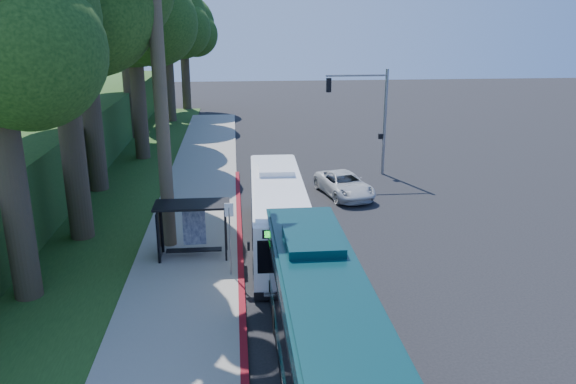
{
  "coord_description": "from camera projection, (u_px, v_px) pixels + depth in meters",
  "views": [
    {
      "loc": [
        -5.08,
        -25.95,
        10.09
      ],
      "look_at": [
        -2.49,
        1.0,
        1.7
      ],
      "focal_mm": 35.0,
      "sensor_mm": 36.0,
      "label": 1
    }
  ],
  "objects": [
    {
      "name": "ground",
      "position": [
        339.0,
        229.0,
        28.12
      ],
      "size": [
        140.0,
        140.0,
        0.0
      ],
      "primitive_type": "plane",
      "color": "black",
      "rests_on": "ground"
    },
    {
      "name": "grass_verge",
      "position": [
        96.0,
        205.0,
        31.68
      ],
      "size": [
        8.0,
        70.0,
        0.06
      ],
      "primitive_type": "cube",
      "color": "#234719",
      "rests_on": "ground"
    },
    {
      "name": "sidewalk",
      "position": [
        192.0,
        233.0,
        27.44
      ],
      "size": [
        4.5,
        70.0,
        0.12
      ],
      "primitive_type": "cube",
      "color": "gray",
      "rests_on": "ground"
    },
    {
      "name": "pickup",
      "position": [
        344.0,
        184.0,
        33.18
      ],
      "size": [
        3.31,
        5.36,
        1.38
      ],
      "primitive_type": "imported",
      "rotation": [
        0.0,
        0.0,
        0.22
      ],
      "color": "silver",
      "rests_on": "ground"
    },
    {
      "name": "bus_shelter",
      "position": [
        187.0,
        219.0,
        24.21
      ],
      "size": [
        3.2,
        1.51,
        2.55
      ],
      "color": "black",
      "rests_on": "ground"
    },
    {
      "name": "tree_2",
      "position": [
        134.0,
        13.0,
        39.13
      ],
      "size": [
        8.82,
        8.4,
        15.12
      ],
      "color": "#382B1E",
      "rests_on": "ground"
    },
    {
      "name": "tree_4",
      "position": [
        167.0,
        22.0,
        54.61
      ],
      "size": [
        8.4,
        8.0,
        14.14
      ],
      "color": "#382B1E",
      "rests_on": "ground"
    },
    {
      "name": "red_curb",
      "position": [
        241.0,
        265.0,
        23.84
      ],
      "size": [
        0.25,
        30.0,
        0.13
      ],
      "primitive_type": "cube",
      "color": "maroon",
      "rests_on": "ground"
    },
    {
      "name": "tree_5",
      "position": [
        184.0,
        29.0,
        62.53
      ],
      "size": [
        7.35,
        7.0,
        12.86
      ],
      "color": "#382B1E",
      "rests_on": "ground"
    },
    {
      "name": "white_bus",
      "position": [
        278.0,
        211.0,
        25.75
      ],
      "size": [
        2.67,
        11.19,
        3.32
      ],
      "rotation": [
        0.0,
        0.0,
        -0.03
      ],
      "color": "white",
      "rests_on": "ground"
    },
    {
      "name": "stop_sign_pole",
      "position": [
        230.0,
        229.0,
        22.26
      ],
      "size": [
        0.35,
        0.06,
        3.17
      ],
      "color": "gray",
      "rests_on": "ground"
    },
    {
      "name": "traffic_signal_pole",
      "position": [
        370.0,
        109.0,
        36.67
      ],
      "size": [
        4.1,
        0.3,
        7.0
      ],
      "color": "gray",
      "rests_on": "ground"
    },
    {
      "name": "teal_bus",
      "position": [
        321.0,
        316.0,
        16.51
      ],
      "size": [
        2.56,
        11.78,
        3.51
      ],
      "rotation": [
        0.0,
        0.0,
        0.0
      ],
      "color": "#092D31",
      "rests_on": "ground"
    }
  ]
}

